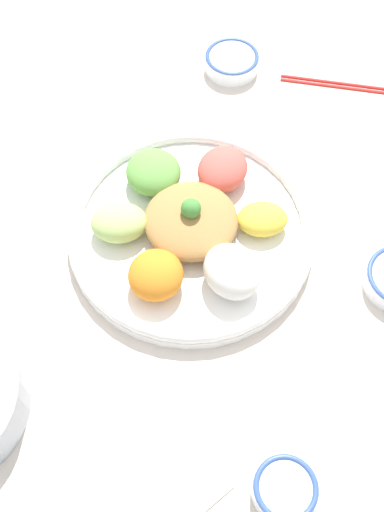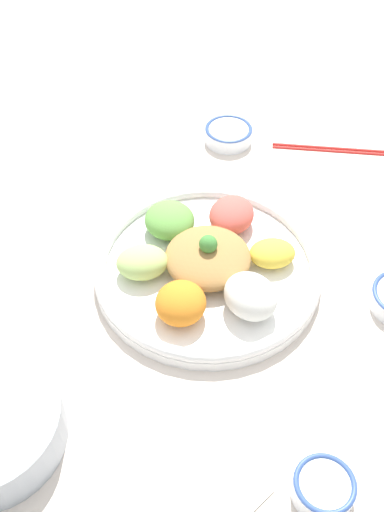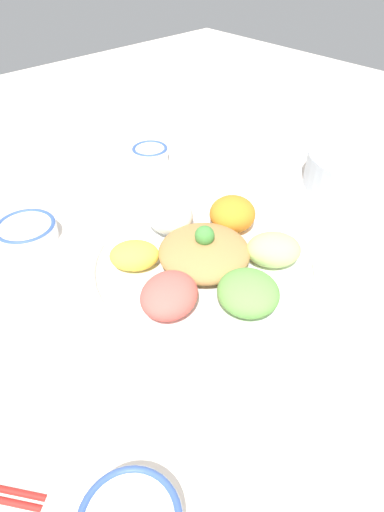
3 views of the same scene
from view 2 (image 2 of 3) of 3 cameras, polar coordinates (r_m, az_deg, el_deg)
ground_plane at (r=1.03m, az=1.64°, el=-0.83°), size 2.40×2.40×0.00m
salad_platter at (r=1.00m, az=1.45°, el=-0.80°), size 0.38×0.38×0.09m
rice_bowl_blue at (r=1.28m, az=3.49°, el=11.57°), size 0.10×0.10×0.03m
sauce_bowl_dark at (r=0.83m, az=12.42°, el=-20.72°), size 0.08×0.08×0.03m
chopsticks_pair_near at (r=1.29m, az=13.00°, el=9.95°), size 0.15×0.20×0.01m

